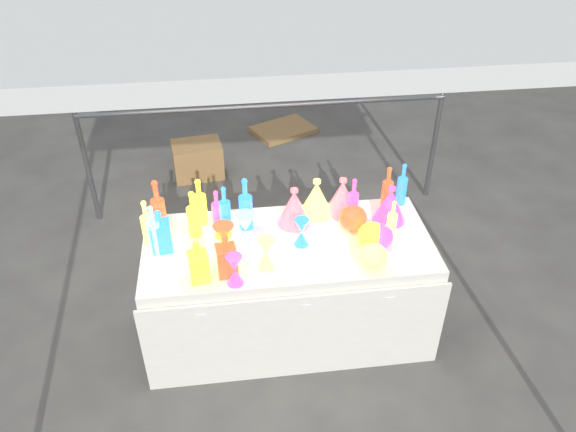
{
  "coord_description": "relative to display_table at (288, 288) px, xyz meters",
  "views": [
    {
      "loc": [
        -0.35,
        -2.73,
        2.92
      ],
      "look_at": [
        0.0,
        0.0,
        0.95
      ],
      "focal_mm": 35.0,
      "sensor_mm": 36.0,
      "label": 1
    }
  ],
  "objects": [
    {
      "name": "globe_2",
      "position": [
        0.43,
        0.1,
        0.45
      ],
      "size": [
        0.22,
        0.22,
        0.14
      ],
      "primitive_type": null,
      "rotation": [
        0.0,
        0.0,
        0.24
      ],
      "color": "orange",
      "rests_on": "display_table"
    },
    {
      "name": "globe_0",
      "position": [
        0.51,
        -0.1,
        0.45
      ],
      "size": [
        0.2,
        0.2,
        0.15
      ],
      "primitive_type": null,
      "rotation": [
        0.0,
        0.0,
        0.11
      ],
      "color": "#C94113",
      "rests_on": "display_table"
    },
    {
      "name": "lampshade_1",
      "position": [
        0.4,
        0.29,
        0.51
      ],
      "size": [
        0.27,
        0.27,
        0.26
      ],
      "primitive_type": null,
      "rotation": [
        0.0,
        0.0,
        0.3
      ],
      "color": "#FCAD35",
      "rests_on": "display_table"
    },
    {
      "name": "bottle_1",
      "position": [
        -0.38,
        0.21,
        0.53
      ],
      "size": [
        0.08,
        0.08,
        0.31
      ],
      "primitive_type": null,
      "rotation": [
        0.0,
        0.0,
        -0.08
      ],
      "color": "#167E37",
      "rests_on": "display_table"
    },
    {
      "name": "bottle_8",
      "position": [
        0.82,
        0.34,
        0.53
      ],
      "size": [
        0.07,
        0.07,
        0.31
      ],
      "primitive_type": null,
      "rotation": [
        0.0,
        0.0,
        0.08
      ],
      "color": "#167E37",
      "rests_on": "display_table"
    },
    {
      "name": "cardboard_box_flat",
      "position": [
        0.32,
        2.96,
        -0.35
      ],
      "size": [
        0.78,
        0.69,
        0.06
      ],
      "primitive_type": "cube",
      "rotation": [
        0.0,
        0.0,
        0.44
      ],
      "color": "#AB7F4D",
      "rests_on": "ground"
    },
    {
      "name": "bottle_9",
      "position": [
        0.7,
        0.3,
        0.53
      ],
      "size": [
        0.08,
        0.08,
        0.32
      ],
      "primitive_type": null,
      "rotation": [
        0.0,
        0.0,
        0.14
      ],
      "color": "orange",
      "rests_on": "display_table"
    },
    {
      "name": "decanter_0",
      "position": [
        -0.54,
        -0.26,
        0.51
      ],
      "size": [
        0.13,
        0.13,
        0.27
      ],
      "primitive_type": null,
      "rotation": [
        0.0,
        0.0,
        0.17
      ],
      "color": "#C94113",
      "rests_on": "display_table"
    },
    {
      "name": "hourglass_2",
      "position": [
        -0.15,
        -0.21,
        0.48
      ],
      "size": [
        0.12,
        0.12,
        0.21
      ],
      "primitive_type": null,
      "rotation": [
        0.0,
        0.0,
        -0.14
      ],
      "color": "#158480",
      "rests_on": "display_table"
    },
    {
      "name": "decanter_2",
      "position": [
        -0.77,
        0.04,
        0.52
      ],
      "size": [
        0.13,
        0.13,
        0.29
      ],
      "primitive_type": null,
      "rotation": [
        0.0,
        0.0,
        0.12
      ],
      "color": "#167E37",
      "rests_on": "display_table"
    },
    {
      "name": "display_table",
      "position": [
        0.0,
        0.0,
        0.0
      ],
      "size": [
        1.84,
        0.83,
        0.75
      ],
      "color": "white",
      "rests_on": "ground"
    },
    {
      "name": "hourglass_4",
      "position": [
        -0.39,
        -0.13,
        0.48
      ],
      "size": [
        0.13,
        0.13,
        0.2
      ],
      "primitive_type": null,
      "rotation": [
        0.0,
        0.0,
        0.38
      ],
      "color": "#C94113",
      "rests_on": "display_table"
    },
    {
      "name": "globe_1",
      "position": [
        0.46,
        -0.3,
        0.45
      ],
      "size": [
        0.2,
        0.2,
        0.14
      ],
      "primitive_type": null,
      "rotation": [
        0.0,
        0.0,
        0.15
      ],
      "color": "#158480",
      "rests_on": "display_table"
    },
    {
      "name": "cardboard_box_closed",
      "position": [
        -0.62,
        2.15,
        -0.2
      ],
      "size": [
        0.51,
        0.4,
        0.34
      ],
      "primitive_type": "cube",
      "rotation": [
        0.0,
        0.0,
        0.13
      ],
      "color": "#AB7F4D",
      "rests_on": "ground"
    },
    {
      "name": "hourglass_3",
      "position": [
        -0.26,
        -0.0,
        0.5
      ],
      "size": [
        0.15,
        0.15,
        0.24
      ],
      "primitive_type": null,
      "rotation": [
        0.0,
        0.0,
        -0.3
      ],
      "color": "#C22667",
      "rests_on": "display_table"
    },
    {
      "name": "globe_3",
      "position": [
        0.55,
        -0.11,
        0.45
      ],
      "size": [
        0.18,
        0.18,
        0.14
      ],
      "primitive_type": null,
      "rotation": [
        0.0,
        0.0,
        0.03
      ],
      "color": "#1B4B9D",
      "rests_on": "display_table"
    },
    {
      "name": "bottle_2",
      "position": [
        -0.78,
        0.2,
        0.57
      ],
      "size": [
        0.1,
        0.1,
        0.4
      ],
      "primitive_type": null,
      "rotation": [
        0.0,
        0.0,
        0.24
      ],
      "color": "orange",
      "rests_on": "display_table"
    },
    {
      "name": "bottle_10",
      "position": [
        0.45,
        0.21,
        0.53
      ],
      "size": [
        0.09,
        0.09,
        0.31
      ],
      "primitive_type": null,
      "rotation": [
        0.0,
        0.0,
        0.34
      ],
      "color": "#1B4B9D",
      "rests_on": "display_table"
    },
    {
      "name": "hourglass_5",
      "position": [
        0.08,
        -0.02,
        0.47
      ],
      "size": [
        0.1,
        0.1,
        0.19
      ],
      "primitive_type": null,
      "rotation": [
        0.0,
        0.0,
        -0.07
      ],
      "color": "#167E37",
      "rests_on": "display_table"
    },
    {
      "name": "lampshade_0",
      "position": [
        0.06,
        0.21,
        0.51
      ],
      "size": [
        0.29,
        0.29,
        0.26
      ],
      "primitive_type": null,
      "rotation": [
        0.0,
        0.0,
        0.38
      ],
      "color": "#FCAD35",
      "rests_on": "display_table"
    },
    {
      "name": "bottle_3",
      "position": [
        -0.43,
        0.24,
        0.51
      ],
      "size": [
        0.08,
        0.08,
        0.27
      ],
      "primitive_type": null,
      "rotation": [
        0.0,
        0.0,
        -0.11
      ],
      "color": "#1B4B9D",
      "rests_on": "display_table"
    },
    {
      "name": "lampshade_2",
      "position": [
        0.68,
        0.16,
        0.5
      ],
      "size": [
        0.26,
        0.26,
        0.25
      ],
      "primitive_type": null,
      "rotation": [
        0.0,
        0.0,
        0.27
      ],
      "color": "#1B4B9D",
      "rests_on": "display_table"
    },
    {
      "name": "bottle_5",
      "position": [
        -0.8,
        0.01,
        0.55
      ],
      "size": [
        0.09,
        0.09,
        0.34
      ],
      "primitive_type": null,
      "rotation": [
        0.0,
        0.0,
        -0.29
      ],
      "color": "#C22667",
      "rests_on": "display_table"
    },
    {
      "name": "hourglass_0",
      "position": [
        -0.39,
        -0.11,
        0.5
      ],
      "size": [
        0.14,
        0.14,
        0.25
      ],
      "primitive_type": null,
      "rotation": [
        0.0,
        0.0,
        -0.15
      ],
      "color": "orange",
      "rests_on": "display_table"
    },
    {
      "name": "bottle_6",
      "position": [
        -0.53,
        0.29,
        0.54
      ],
      "size": [
        0.09,
        0.09,
        0.33
      ],
      "primitive_type": null,
      "rotation": [
        0.0,
        0.0,
        0.11
      ],
      "color": "#C94113",
      "rests_on": "display_table"
    },
    {
      "name": "lampshade_3",
      "position": [
        0.22,
        0.29,
        0.51
      ],
      "size": [
        0.27,
        0.27,
        0.26
      ],
      "primitive_type": null,
      "rotation": [
        0.0,
        0.0,
        -0.26
      ],
      "color": "#158480",
      "rests_on": "display_table"
    },
    {
      "name": "decanter_1",
      "position": [
        -0.39,
        -0.23,
        0.51
      ],
      "size": [
        0.13,
        0.13,
        0.28
      ],
      "primitive_type": null,
      "rotation": [
        0.0,
        0.0,
        0.11
      ],
      "color": "orange",
      "rests_on": "display_table"
    },
    {
      "name": "ground",
      "position": [
        -0.0,
        0.01,
        -0.37
      ],
      "size": [
        80.0,
        80.0,
        0.0
      ],
      "primitive_type": "plane",
      "color": "#65635D",
      "rests_on": "ground"
    },
    {
      "name": "bottle_7",
      "position": [
        -0.24,
        0.2,
        0.56
      ],
      "size": [
        0.1,
        0.1,
        0.37
      ],
      "primitive_type": null,
      "rotation": [
        0.0,
        0.0,
        -0.23
      ],
      "color": "#167E37",
      "rests_on": "display_table"
    },
    {
      "name": "hourglass_1",
      "position": [
        -0.34,
        -0.33,
        0.47
      ],
      "size": [
        0.13,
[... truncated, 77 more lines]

